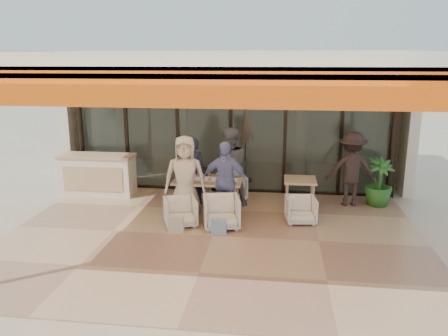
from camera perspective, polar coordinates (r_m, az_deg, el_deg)
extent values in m
plane|color=#C6B293|center=(8.50, -1.45, -9.00)|extent=(70.00, 70.00, 0.00)
cube|color=tan|center=(8.49, -1.45, -8.97)|extent=(8.00, 6.00, 0.01)
cube|color=silver|center=(7.82, -1.60, 13.85)|extent=(8.00, 6.00, 0.20)
cube|color=#F1550C|center=(4.94, -6.87, 10.42)|extent=(8.00, 0.12, 0.45)
cube|color=#FF6215|center=(5.61, -5.18, 12.10)|extent=(8.00, 1.50, 0.06)
cylinder|color=black|center=(11.88, -18.21, 4.99)|extent=(0.12, 0.12, 3.20)
cylinder|color=black|center=(11.08, 21.22, 4.13)|extent=(0.12, 0.12, 3.20)
cube|color=#9EADA3|center=(10.93, 0.87, 4.96)|extent=(8.00, 0.03, 3.20)
cube|color=black|center=(11.28, 0.84, -2.89)|extent=(8.00, 0.10, 0.08)
cube|color=black|center=(10.80, 0.90, 13.16)|extent=(8.00, 0.10, 0.08)
cube|color=black|center=(12.04, -18.49, 5.08)|extent=(0.08, 0.10, 3.20)
cube|color=black|center=(11.54, -12.63, 5.10)|extent=(0.08, 0.10, 3.20)
cube|color=black|center=(11.16, -6.07, 5.07)|extent=(0.08, 0.10, 3.20)
cube|color=black|center=(10.93, 0.87, 4.96)|extent=(0.08, 0.10, 3.20)
cube|color=black|center=(10.87, 7.98, 4.77)|extent=(0.08, 0.10, 3.20)
cube|color=black|center=(10.97, 15.07, 4.51)|extent=(0.08, 0.10, 3.20)
cube|color=black|center=(11.22, 21.67, 4.20)|extent=(0.08, 0.10, 3.20)
cube|color=silver|center=(14.37, 2.43, 7.53)|extent=(9.00, 0.25, 3.40)
cube|color=silver|center=(13.77, -16.92, 6.66)|extent=(0.25, 3.50, 3.40)
cube|color=silver|center=(12.99, 21.57, 5.87)|extent=(0.25, 3.50, 3.40)
cube|color=silver|center=(12.54, 1.82, 14.37)|extent=(9.00, 3.50, 0.25)
cube|color=tan|center=(12.97, 1.70, -0.78)|extent=(8.00, 3.50, 0.02)
cylinder|color=silver|center=(12.77, -5.52, 5.76)|extent=(0.40, 0.40, 3.00)
cylinder|color=silver|center=(12.48, 9.98, 5.42)|extent=(0.40, 0.40, 3.00)
cylinder|color=black|center=(12.17, -4.22, 12.47)|extent=(0.03, 0.03, 0.70)
cube|color=black|center=(12.19, -4.18, 10.36)|extent=(0.30, 0.30, 0.40)
sphere|color=#FFBF72|center=(12.19, -4.18, 10.36)|extent=(0.18, 0.18, 0.18)
cylinder|color=black|center=(11.98, 12.81, 12.15)|extent=(0.03, 0.03, 0.70)
cube|color=black|center=(12.00, 12.69, 10.00)|extent=(0.30, 0.30, 0.40)
sphere|color=#FFBF72|center=(12.00, 12.69, 10.00)|extent=(0.18, 0.18, 0.18)
cylinder|color=black|center=(12.21, 2.76, -1.54)|extent=(0.40, 0.40, 0.05)
cylinder|color=black|center=(11.98, 2.82, 3.07)|extent=(0.04, 0.04, 2.10)
cone|color=#DC5B13|center=(11.87, 2.86, 6.15)|extent=(0.32, 0.32, 1.10)
cube|color=silver|center=(11.33, -16.15, -0.97)|extent=(1.80, 0.60, 1.00)
cube|color=tan|center=(11.21, -16.33, 1.55)|extent=(1.85, 0.65, 0.06)
cube|color=tan|center=(11.05, -16.77, -1.38)|extent=(1.50, 0.02, 0.60)
cube|color=tan|center=(9.66, -2.08, -1.61)|extent=(1.50, 0.90, 0.05)
cube|color=white|center=(9.66, -2.09, -1.47)|extent=(1.30, 0.35, 0.01)
cylinder|color=tan|center=(9.59, -6.04, -4.12)|extent=(0.06, 0.06, 0.70)
cylinder|color=tan|center=(9.39, 1.37, -4.44)|extent=(0.06, 0.06, 0.70)
cylinder|color=tan|center=(10.18, -5.23, -3.01)|extent=(0.06, 0.06, 0.70)
cylinder|color=tan|center=(9.99, 1.75, -3.28)|extent=(0.06, 0.06, 0.70)
cylinder|color=white|center=(9.58, -4.89, -1.26)|extent=(0.06, 0.06, 0.11)
cylinder|color=white|center=(9.87, -3.33, -0.77)|extent=(0.06, 0.06, 0.11)
cylinder|color=white|center=(9.54, -1.89, -1.29)|extent=(0.06, 0.06, 0.11)
cylinder|color=white|center=(9.77, -0.18, -0.91)|extent=(0.06, 0.06, 0.11)
cylinder|color=white|center=(9.38, 0.73, -1.54)|extent=(0.06, 0.06, 0.11)
cylinder|color=#943715|center=(9.88, -5.10, -0.65)|extent=(0.07, 0.07, 0.16)
cylinder|color=black|center=(9.92, -2.40, -0.55)|extent=(0.09, 0.09, 0.17)
cylinder|color=black|center=(9.89, -2.41, -0.01)|extent=(0.10, 0.10, 0.01)
cylinder|color=white|center=(9.45, -5.07, -1.79)|extent=(0.22, 0.22, 0.01)
cylinder|color=white|center=(9.31, 0.35, -1.99)|extent=(0.22, 0.22, 0.01)
cylinder|color=white|center=(10.04, -4.33, -0.84)|extent=(0.22, 0.22, 0.01)
cylinder|color=white|center=(9.90, 0.78, -1.01)|extent=(0.22, 0.22, 0.01)
imported|color=white|center=(10.74, -3.46, -2.20)|extent=(0.75, 0.72, 0.65)
imported|color=white|center=(10.62, 1.00, -2.31)|extent=(0.82, 0.79, 0.67)
imported|color=white|center=(8.97, -5.70, -5.58)|extent=(0.80, 0.77, 0.65)
imported|color=white|center=(8.81, -0.35, -5.59)|extent=(0.83, 0.80, 0.73)
imported|color=#181D35|center=(10.14, -4.02, -0.44)|extent=(0.60, 0.41, 1.59)
imported|color=slate|center=(9.99, 0.70, 0.10)|extent=(1.08, 0.97, 1.84)
imported|color=beige|center=(9.27, -5.11, -1.23)|extent=(0.94, 0.68, 1.79)
imported|color=#6C78B4|center=(9.14, 0.06, -1.70)|extent=(1.04, 0.55, 1.69)
cube|color=silver|center=(8.66, -6.27, -7.41)|extent=(0.30, 0.10, 0.34)
cube|color=#99BFD8|center=(8.51, -0.71, -7.71)|extent=(0.30, 0.10, 0.34)
cube|color=tan|center=(9.82, 9.91, -1.56)|extent=(0.70, 0.70, 0.05)
cylinder|color=tan|center=(9.65, 8.22, -4.07)|extent=(0.05, 0.05, 0.70)
cylinder|color=tan|center=(9.68, 11.55, -4.16)|extent=(0.05, 0.05, 0.70)
cylinder|color=tan|center=(10.18, 8.18, -3.10)|extent=(0.05, 0.05, 0.70)
cylinder|color=tan|center=(10.21, 11.33, -3.18)|extent=(0.05, 0.05, 0.70)
imported|color=white|center=(9.23, 10.00, -5.27)|extent=(0.66, 0.63, 0.62)
imported|color=black|center=(10.40, 16.26, -0.18)|extent=(1.15, 0.69, 1.74)
imported|color=#1E5919|center=(10.66, 19.55, -1.78)|extent=(0.80, 0.80, 1.14)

